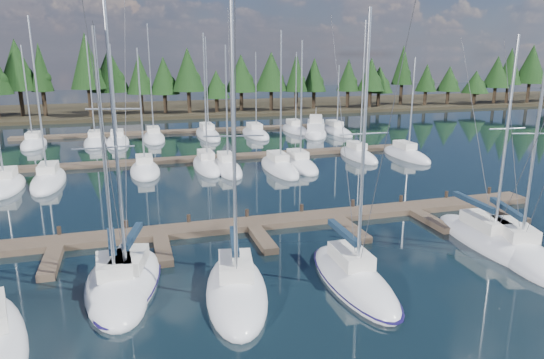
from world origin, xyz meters
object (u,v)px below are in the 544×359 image
object	(u,v)px
front_sailboat_6	(516,249)
front_sailboat_1	(129,282)
front_sailboat_5	(487,241)
front_sailboat_4	(353,278)
front_sailboat_3	(236,290)
motor_yacht_right	(316,132)
main_dock	(253,227)
front_sailboat_2	(116,288)

from	to	relation	value
front_sailboat_6	front_sailboat_1	bearing A→B (deg)	174.79
front_sailboat_1	front_sailboat_5	distance (m)	20.89
front_sailboat_1	front_sailboat_4	size ratio (longest dim) A/B	1.15
front_sailboat_3	front_sailboat_4	world-z (taller)	front_sailboat_3
front_sailboat_5	motor_yacht_right	bearing A→B (deg)	82.85
main_dock	front_sailboat_1	bearing A→B (deg)	-141.78
front_sailboat_3	front_sailboat_5	bearing A→B (deg)	6.57
main_dock	front_sailboat_2	world-z (taller)	front_sailboat_2
front_sailboat_6	motor_yacht_right	xyz separation A→B (m)	(4.57, 43.12, 0.24)
front_sailboat_2	front_sailboat_6	xyz separation A→B (m)	(22.16, -1.54, -0.01)
front_sailboat_2	front_sailboat_3	world-z (taller)	front_sailboat_3
front_sailboat_2	front_sailboat_3	xyz separation A→B (m)	(5.55, -1.81, 0.00)
front_sailboat_6	front_sailboat_3	bearing A→B (deg)	-179.09
front_sailboat_3	front_sailboat_5	distance (m)	16.07
front_sailboat_4	front_sailboat_5	world-z (taller)	front_sailboat_4
main_dock	motor_yacht_right	distance (m)	39.39
front_sailboat_2	front_sailboat_6	world-z (taller)	front_sailboat_2
front_sailboat_4	motor_yacht_right	bearing A→B (deg)	70.81
main_dock	motor_yacht_right	world-z (taller)	motor_yacht_right
front_sailboat_1	main_dock	bearing A→B (deg)	38.22
front_sailboat_2	front_sailboat_4	world-z (taller)	front_sailboat_4
front_sailboat_1	front_sailboat_5	world-z (taller)	front_sailboat_1
front_sailboat_2	front_sailboat_6	size ratio (longest dim) A/B	1.02
front_sailboat_2	motor_yacht_right	bearing A→B (deg)	57.26
front_sailboat_1	front_sailboat_3	distance (m)	5.40
main_dock	front_sailboat_5	size ratio (longest dim) A/B	3.37
main_dock	front_sailboat_2	xyz separation A→B (m)	(-8.54, -6.64, 0.08)
front_sailboat_5	front_sailboat_1	bearing A→B (deg)	178.94
front_sailboat_1	front_sailboat_6	world-z (taller)	front_sailboat_1
front_sailboat_3	front_sailboat_5	xyz separation A→B (m)	(15.97, 1.84, -0.01)
front_sailboat_1	motor_yacht_right	distance (m)	48.73
main_dock	front_sailboat_4	world-z (taller)	front_sailboat_4
front_sailboat_1	front_sailboat_6	size ratio (longest dim) A/B	1.25
front_sailboat_4	front_sailboat_6	size ratio (longest dim) A/B	1.08
front_sailboat_5	motor_yacht_right	xyz separation A→B (m)	(5.21, 41.54, 0.23)
front_sailboat_4	front_sailboat_5	bearing A→B (deg)	13.08
motor_yacht_right	front_sailboat_2	bearing A→B (deg)	-122.74
main_dock	front_sailboat_1	xyz separation A→B (m)	(-7.90, -6.22, 0.10)
front_sailboat_4	motor_yacht_right	size ratio (longest dim) A/B	1.42
front_sailboat_5	front_sailboat_6	xyz separation A→B (m)	(0.64, -1.58, -0.01)
front_sailboat_6	front_sailboat_5	bearing A→B (deg)	112.10
front_sailboat_2	front_sailboat_3	size ratio (longest dim) A/B	0.93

